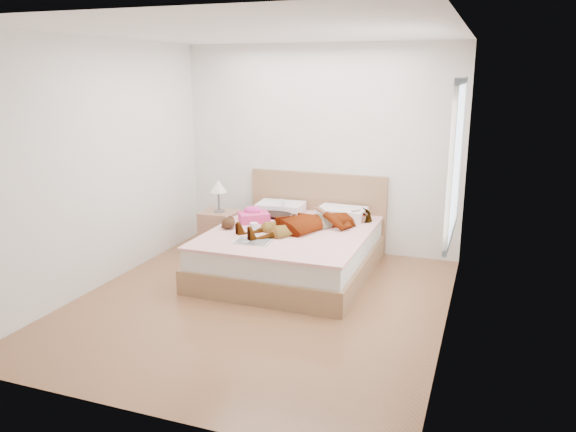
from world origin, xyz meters
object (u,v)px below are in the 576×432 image
at_px(bed, 293,248).
at_px(coffee_mug, 254,227).
at_px(plush_toy, 229,222).
at_px(towel, 254,216).
at_px(phone, 282,202).
at_px(nightstand, 220,229).
at_px(magazine, 252,241).
at_px(woman, 311,218).

xyz_separation_m(bed, coffee_mug, (-0.37, -0.28, 0.29)).
bearing_deg(plush_toy, bed, 20.41).
distance_m(towel, coffee_mug, 0.44).
relative_size(coffee_mug, plush_toy, 0.54).
bearing_deg(phone, towel, -172.72).
bearing_deg(plush_toy, towel, 68.14).
relative_size(bed, nightstand, 2.21).
relative_size(coffee_mug, nightstand, 0.15).
distance_m(phone, plush_toy, 0.82).
bearing_deg(nightstand, plush_toy, -54.40).
height_order(bed, magazine, bed).
xyz_separation_m(phone, towel, (-0.23, -0.35, -0.12)).
bearing_deg(magazine, plush_toy, 139.76).
bearing_deg(nightstand, bed, -16.13).
bearing_deg(coffee_mug, nightstand, 140.89).
distance_m(coffee_mug, nightstand, 0.99).
xyz_separation_m(bed, nightstand, (-1.11, 0.32, 0.04)).
height_order(coffee_mug, plush_toy, plush_toy).
xyz_separation_m(towel, magazine, (0.32, -0.77, -0.07)).
height_order(phone, coffee_mug, phone).
distance_m(towel, plush_toy, 0.40).
height_order(coffee_mug, nightstand, nightstand).
relative_size(towel, magazine, 1.08).
height_order(woman, plush_toy, woman).
bearing_deg(woman, coffee_mug, -106.78).
relative_size(phone, nightstand, 0.11).
distance_m(woman, bed, 0.40).
bearing_deg(phone, coffee_mug, -142.80).
bearing_deg(phone, magazine, -134.21).
height_order(towel, plush_toy, towel).
bearing_deg(nightstand, coffee_mug, -39.11).
bearing_deg(nightstand, magazine, -47.86).
height_order(phone, bed, bed).
bearing_deg(towel, phone, 55.86).
bearing_deg(coffee_mug, magazine, -69.38).
height_order(woman, nightstand, nightstand).
bearing_deg(plush_toy, coffee_mug, -4.28).
xyz_separation_m(magazine, nightstand, (-0.89, 0.98, -0.21)).
bearing_deg(coffee_mug, towel, 114.36).
xyz_separation_m(woman, bed, (-0.19, -0.06, -0.35)).
relative_size(plush_toy, nightstand, 0.27).
height_order(phone, nightstand, nightstand).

